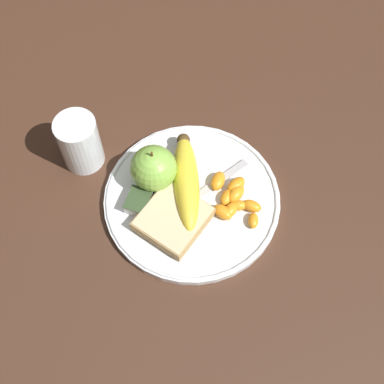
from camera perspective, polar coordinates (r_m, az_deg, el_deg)
ground_plane at (r=0.85m, az=0.00°, el=-1.02°), size 3.00×3.00×0.00m
plate at (r=0.84m, az=0.00°, el=-0.78°), size 0.28×0.28×0.01m
juice_glass at (r=0.87m, az=-11.86°, el=5.10°), size 0.07×0.07×0.10m
apple at (r=0.82m, az=-4.12°, el=2.54°), size 0.07×0.07×0.08m
banana at (r=0.83m, az=-0.61°, el=1.21°), size 0.17×0.10×0.04m
bread_slice at (r=0.81m, az=-2.02°, el=-2.88°), size 0.12×0.11×0.02m
fork at (r=0.84m, az=0.89°, el=-0.23°), size 0.15×0.10×0.00m
jam_packet at (r=0.83m, az=-5.74°, el=-1.08°), size 0.04×0.03×0.02m
orange_segment_0 at (r=0.84m, az=2.80°, el=1.18°), size 0.03×0.02×0.02m
orange_segment_1 at (r=0.83m, az=4.97°, el=-1.44°), size 0.03×0.03×0.02m
orange_segment_2 at (r=0.83m, az=4.71°, el=-0.17°), size 0.04×0.03×0.02m
orange_segment_3 at (r=0.82m, az=3.31°, el=-2.15°), size 0.03×0.04×0.02m
orange_segment_4 at (r=0.83m, az=6.39°, el=-1.50°), size 0.02×0.03×0.02m
orange_segment_5 at (r=0.82m, az=4.12°, el=-1.95°), size 0.03×0.03×0.02m
orange_segment_6 at (r=0.83m, az=3.69°, el=-0.58°), size 0.03×0.02×0.02m
orange_segment_7 at (r=0.84m, az=4.72°, el=0.74°), size 0.04×0.03×0.02m
orange_segment_8 at (r=0.82m, az=6.55°, el=-3.05°), size 0.03×0.02×0.01m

